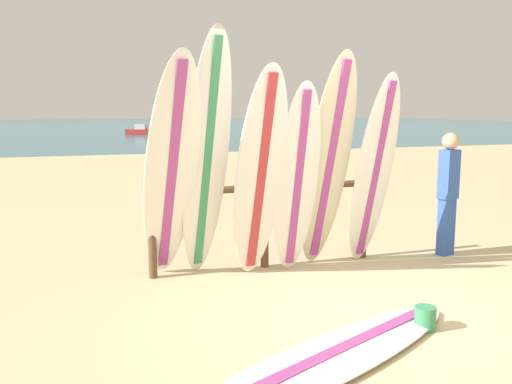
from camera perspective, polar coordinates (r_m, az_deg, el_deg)
ground_plane at (r=4.92m, az=13.37°, el=-12.56°), size 120.00×120.00×0.00m
ocean_water at (r=61.94m, az=-16.69°, el=6.72°), size 120.00×80.00×0.01m
surfboard_rack at (r=6.04m, az=0.92°, el=-1.70°), size 2.61×0.09×1.05m
surfboard_leaning_far_left at (r=5.38m, az=-8.93°, el=2.07°), size 0.62×1.15×2.31m
surfboard_leaning_left at (r=5.51m, az=-5.24°, el=3.63°), size 0.58×0.83×2.56m
surfboard_leaning_center_left at (r=5.50m, az=0.44°, el=1.82°), size 0.60×0.71×2.21m
surfboard_leaning_center at (r=5.71m, az=4.34°, el=1.24°), size 0.48×0.53×2.06m
surfboard_leaning_center_right at (r=5.96m, az=7.62°, el=3.07°), size 0.65×0.75×2.38m
surfboard_leaning_right at (r=6.18m, az=12.32°, el=2.14°), size 0.57×0.65×2.16m
surfboard_lying_on_sand at (r=4.03m, az=7.94°, el=-16.85°), size 2.81×1.68×0.08m
beachgoer_standing at (r=6.92m, az=19.57°, el=0.35°), size 0.28×0.22×1.49m
small_boat_offshore at (r=39.41m, az=-12.00°, el=6.33°), size 2.23×1.66×0.71m
sand_bucket at (r=4.69m, az=17.38°, el=-12.57°), size 0.17×0.17×0.19m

